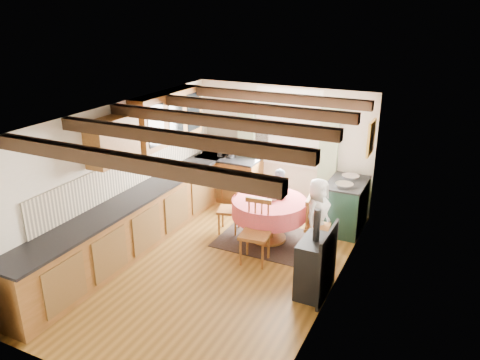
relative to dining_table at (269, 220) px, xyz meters
The scene contains 40 objects.
floor 1.22m from the dining_table, 110.70° to the right, with size 3.60×5.50×0.00m, color brown.
ceiling 2.33m from the dining_table, 110.70° to the right, with size 3.60×5.50×0.00m, color white.
wall_back 1.90m from the dining_table, 103.87° to the left, with size 3.60×0.00×2.40m, color silver.
wall_front 3.94m from the dining_table, 96.11° to the right, with size 3.60×0.00×2.40m, color silver.
wall_left 2.60m from the dining_table, 153.82° to the right, with size 0.00×5.50×2.40m, color silver.
wall_right 1.94m from the dining_table, 38.03° to the right, with size 0.00×5.50×2.40m, color silver.
beam_a 3.66m from the dining_table, 97.58° to the right, with size 3.60×0.16×0.16m, color black.
beam_b 2.87m from the dining_table, 101.13° to the right, with size 3.60×0.16×0.16m, color black.
beam_c 2.25m from the dining_table, 110.70° to the right, with size 3.60×0.16×0.16m, color black.
beam_d 1.97m from the dining_table, 168.08° to the right, with size 3.60×0.16×0.16m, color black.
beam_e 2.17m from the dining_table, 114.21° to the left, with size 3.60×0.16×0.16m, color black.
splash_left 2.47m from the dining_table, 160.25° to the right, with size 0.02×4.50×0.55m, color beige.
splash_back 2.31m from the dining_table, 130.65° to the left, with size 1.40×0.02×0.55m, color beige.
base_cabinet_left 2.20m from the dining_table, 150.37° to the right, with size 0.60×5.30×0.88m, color brown.
base_cabinet_back 2.00m from the dining_table, 136.98° to the left, with size 1.30×0.60×0.88m, color brown.
worktop_left 2.24m from the dining_table, 150.11° to the right, with size 0.64×5.30×0.04m, color black.
worktop_back 2.05m from the dining_table, 137.40° to the left, with size 1.30×0.64×0.04m, color black.
wall_cabinet_glass 2.58m from the dining_table, behind, with size 0.34×1.80×0.90m, color brown.
wall_cabinet_solid 2.90m from the dining_table, 145.80° to the right, with size 0.34×0.90×0.70m, color brown.
window_frame 2.07m from the dining_table, 100.68° to the left, with size 1.34×0.03×1.54m, color white.
window_pane 2.08m from the dining_table, 100.64° to the left, with size 1.20×0.01×1.40m, color white.
curtain_left 2.08m from the dining_table, 126.59° to the left, with size 0.35×0.10×2.10m, color #B2C895.
curtain_right 1.80m from the dining_table, 70.97° to the left, with size 0.35×0.10×2.10m, color #B2C895.
curtain_rod 2.42m from the dining_table, 101.24° to the left, with size 0.03×0.03×2.00m, color black.
wall_picture 2.25m from the dining_table, 41.75° to the left, with size 0.04×0.50×0.60m, color gold.
wall_plate 2.19m from the dining_table, 68.62° to the left, with size 0.30×0.30×0.02m, color silver.
rug 0.38m from the dining_table, ahead, with size 1.68×1.31×0.01m, color black.
dining_table is the anchor object (origin of this frame).
chair_near 0.78m from the dining_table, 84.14° to the right, with size 0.44×0.46×1.03m, color #8F591A, non-canonical shape.
chair_left 0.78m from the dining_table, behind, with size 0.39×0.41×0.91m, color #8F591A, non-canonical shape.
chair_right 0.86m from the dining_table, ahead, with size 0.40×0.42×0.94m, color #8F591A, non-canonical shape.
aga_range 1.48m from the dining_table, 44.13° to the left, with size 0.65×1.01×0.93m, color #173024, non-canonical shape.
cast_iron_stove 1.68m from the dining_table, 45.26° to the right, with size 0.39×0.65×1.30m, color black, non-canonical shape.
child_far 0.63m from the dining_table, 95.26° to the left, with size 0.41×0.27×1.12m, color slate.
child_right 0.85m from the dining_table, ahead, with size 0.60×0.39×1.23m, color silver.
bowl_a 0.46m from the dining_table, 46.44° to the left, with size 0.20×0.20×0.05m, color silver.
bowl_b 0.42m from the dining_table, 21.42° to the left, with size 0.20×0.20×0.06m, color silver.
cup 0.43m from the dining_table, 64.31° to the left, with size 0.10×0.10×0.09m, color silver.
canister_tall 2.20m from the dining_table, 141.17° to the left, with size 0.12×0.12×0.21m, color #262628.
canister_wide 2.06m from the dining_table, 136.44° to the left, with size 0.18×0.18×0.20m, color #262628.
Camera 1 is at (3.12, -5.67, 3.86)m, focal length 35.16 mm.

